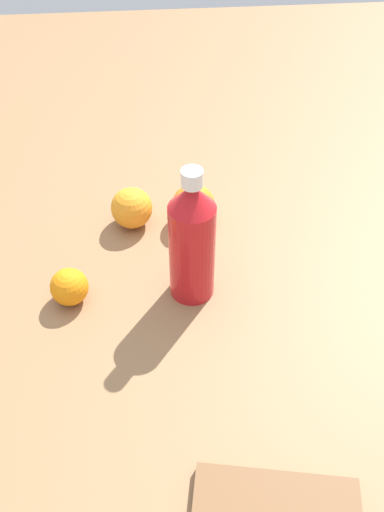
% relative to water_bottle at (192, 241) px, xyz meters
% --- Properties ---
extents(ground_plane, '(2.40, 2.40, 0.00)m').
position_rel_water_bottle_xyz_m(ground_plane, '(-0.03, -0.01, -0.11)').
color(ground_plane, olive).
extents(water_bottle, '(0.07, 0.07, 0.25)m').
position_rel_water_bottle_xyz_m(water_bottle, '(0.00, 0.00, 0.00)').
color(water_bottle, red).
rests_on(water_bottle, ground_plane).
extents(orange_0, '(0.06, 0.06, 0.06)m').
position_rel_water_bottle_xyz_m(orange_0, '(0.20, 0.00, -0.08)').
color(orange_0, orange).
rests_on(orange_0, ground_plane).
extents(orange_1, '(0.08, 0.08, 0.08)m').
position_rel_water_bottle_xyz_m(orange_1, '(-0.02, -0.17, -0.07)').
color(orange_1, orange).
rests_on(orange_1, ground_plane).
extents(orange_2, '(0.08, 0.08, 0.08)m').
position_rel_water_bottle_xyz_m(orange_2, '(0.10, -0.18, -0.07)').
color(orange_2, orange).
rests_on(orange_2, ground_plane).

